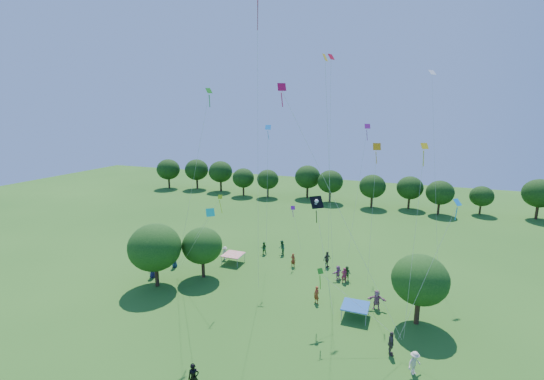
# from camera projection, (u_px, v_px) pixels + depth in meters

# --- Properties ---
(near_tree_west) EXTENTS (5.19, 5.19, 6.44)m
(near_tree_west) POSITION_uv_depth(u_px,v_px,m) (155.00, 247.00, 35.81)
(near_tree_west) COLOR #422B19
(near_tree_west) RESTS_ON ground
(near_tree_north) EXTENTS (4.20, 4.20, 5.42)m
(near_tree_north) POSITION_uv_depth(u_px,v_px,m) (202.00, 246.00, 37.89)
(near_tree_north) COLOR #422B19
(near_tree_north) RESTS_ON ground
(near_tree_east) EXTENTS (4.51, 4.51, 5.94)m
(near_tree_east) POSITION_uv_depth(u_px,v_px,m) (420.00, 280.00, 29.35)
(near_tree_east) COLOR #422B19
(near_tree_east) RESTS_ON ground
(treeline) EXTENTS (88.01, 8.77, 6.77)m
(treeline) POSITION_uv_depth(u_px,v_px,m) (341.00, 182.00, 69.25)
(treeline) COLOR #422B19
(treeline) RESTS_ON ground
(tent_red_stripe) EXTENTS (2.20, 2.20, 1.10)m
(tent_red_stripe) POSITION_uv_depth(u_px,v_px,m) (233.00, 255.00, 41.98)
(tent_red_stripe) COLOR red
(tent_red_stripe) RESTS_ON ground
(tent_blue) EXTENTS (2.20, 2.20, 1.10)m
(tent_blue) POSITION_uv_depth(u_px,v_px,m) (355.00, 306.00, 30.86)
(tent_blue) COLOR #174B96
(tent_blue) RESTS_ON ground
(man_in_black) EXTENTS (0.84, 0.77, 1.88)m
(man_in_black) POSITION_uv_depth(u_px,v_px,m) (194.00, 378.00, 22.66)
(man_in_black) COLOR black
(man_in_black) RESTS_ON ground
(crowd_person_0) EXTENTS (0.82, 1.00, 1.79)m
(crowd_person_0) POSITION_uv_depth(u_px,v_px,m) (174.00, 260.00, 40.87)
(crowd_person_0) COLOR navy
(crowd_person_0) RESTS_ON ground
(crowd_person_1) EXTENTS (0.68, 0.53, 1.61)m
(crowd_person_1) POSITION_uv_depth(u_px,v_px,m) (344.00, 275.00, 37.24)
(crowd_person_1) COLOR maroon
(crowd_person_1) RESTS_ON ground
(crowd_person_2) EXTENTS (0.72, 1.01, 1.84)m
(crowd_person_2) POSITION_uv_depth(u_px,v_px,m) (282.00, 248.00, 44.40)
(crowd_person_2) COLOR #235232
(crowd_person_2) RESTS_ON ground
(crowd_person_3) EXTENTS (0.46, 1.03, 1.57)m
(crowd_person_3) POSITION_uv_depth(u_px,v_px,m) (225.00, 253.00, 43.13)
(crowd_person_3) COLOR beige
(crowd_person_3) RESTS_ON ground
(crowd_person_4) EXTENTS (0.71, 1.16, 1.83)m
(crowd_person_4) POSITION_uv_depth(u_px,v_px,m) (391.00, 343.00, 26.06)
(crowd_person_4) COLOR #473E39
(crowd_person_4) RESTS_ON ground
(crowd_person_5) EXTENTS (1.70, 0.76, 1.76)m
(crowd_person_5) POSITION_uv_depth(u_px,v_px,m) (377.00, 300.00, 32.22)
(crowd_person_5) COLOR #9D5B7C
(crowd_person_5) RESTS_ON ground
(crowd_person_6) EXTENTS (0.88, 0.95, 1.72)m
(crowd_person_6) POSITION_uv_depth(u_px,v_px,m) (152.00, 270.00, 38.35)
(crowd_person_6) COLOR #1B1B50
(crowd_person_6) RESTS_ON ground
(crowd_person_7) EXTENTS (0.64, 0.47, 1.59)m
(crowd_person_7) POSITION_uv_depth(u_px,v_px,m) (293.00, 260.00, 41.04)
(crowd_person_7) COLOR maroon
(crowd_person_7) RESTS_ON ground
(crowd_person_8) EXTENTS (0.84, 0.52, 1.61)m
(crowd_person_8) POSITION_uv_depth(u_px,v_px,m) (347.00, 274.00, 37.52)
(crowd_person_8) COLOR #285524
(crowd_person_8) RESTS_ON ground
(crowd_person_9) EXTENTS (0.79, 1.12, 1.57)m
(crowd_person_9) POSITION_uv_depth(u_px,v_px,m) (432.00, 291.00, 33.92)
(crowd_person_9) COLOR beige
(crowd_person_9) RESTS_ON ground
(crowd_person_10) EXTENTS (0.99, 1.19, 1.86)m
(crowd_person_10) POSITION_uv_depth(u_px,v_px,m) (327.00, 259.00, 40.88)
(crowd_person_10) COLOR #3C3730
(crowd_person_10) RESTS_ON ground
(crowd_person_11) EXTENTS (1.10, 1.53, 1.55)m
(crowd_person_11) POSITION_uv_depth(u_px,v_px,m) (338.00, 273.00, 37.86)
(crowd_person_11) COLOR #A05D90
(crowd_person_11) RESTS_ON ground
(crowd_person_12) EXTENTS (0.76, 0.90, 1.61)m
(crowd_person_12) POSITION_uv_depth(u_px,v_px,m) (197.00, 247.00, 45.07)
(crowd_person_12) COLOR navy
(crowd_person_12) RESTS_ON ground
(crowd_person_13) EXTENTS (0.72, 0.64, 1.63)m
(crowd_person_13) POSITION_uv_depth(u_px,v_px,m) (317.00, 295.00, 33.18)
(crowd_person_13) COLOR maroon
(crowd_person_13) RESTS_ON ground
(crowd_person_14) EXTENTS (0.89, 0.71, 1.59)m
(crowd_person_14) POSITION_uv_depth(u_px,v_px,m) (264.00, 248.00, 44.63)
(crowd_person_14) COLOR #265826
(crowd_person_14) RESTS_ON ground
(crowd_person_15) EXTENTS (1.08, 1.13, 1.65)m
(crowd_person_15) POSITION_uv_depth(u_px,v_px,m) (414.00, 363.00, 24.17)
(crowd_person_15) COLOR beige
(crowd_person_15) RESTS_ON ground
(crowd_person_16) EXTENTS (0.64, 1.07, 1.71)m
(crowd_person_16) POSITION_uv_depth(u_px,v_px,m) (432.00, 281.00, 35.77)
(crowd_person_16) COLOR #3B332F
(crowd_person_16) RESTS_ON ground
(pirate_kite) EXTENTS (2.89, 3.31, 8.92)m
(pirate_kite) POSITION_uv_depth(u_px,v_px,m) (317.00, 204.00, 30.48)
(pirate_kite) COLOR black
(red_high_kite) EXTENTS (0.62, 0.87, 26.21)m
(red_high_kite) POSITION_uv_depth(u_px,v_px,m) (258.00, 46.00, 29.53)
(red_high_kite) COLOR red
(small_kite_0) EXTENTS (8.63, 2.62, 17.68)m
(small_kite_0) POSITION_uv_depth(u_px,v_px,m) (313.00, 154.00, 23.67)
(small_kite_0) COLOR #EB0D40
(small_kite_1) EXTENTS (0.74, 1.14, 13.18)m
(small_kite_1) POSITION_uv_depth(u_px,v_px,m) (375.00, 168.00, 32.45)
(small_kite_1) COLOR #FF980D
(small_kite_2) EXTENTS (6.80, 2.47, 8.64)m
(small_kite_2) POSITION_uv_depth(u_px,v_px,m) (210.00, 216.00, 33.83)
(small_kite_2) COLOR #BDDC13
(small_kite_3) EXTENTS (5.90, 0.46, 4.33)m
(small_kite_3) POSITION_uv_depth(u_px,v_px,m) (331.00, 283.00, 27.28)
(small_kite_3) COLOR #268017
(small_kite_4) EXTENTS (0.65, 0.86, 14.56)m
(small_kite_4) POSITION_uv_depth(u_px,v_px,m) (268.00, 154.00, 38.03)
(small_kite_4) COLOR #1684E0
(small_kite_5) EXTENTS (1.34, 3.79, 14.59)m
(small_kite_5) POSITION_uv_depth(u_px,v_px,m) (364.00, 150.00, 40.39)
(small_kite_5) COLOR #9A1982
(small_kite_6) EXTENTS (2.47, 4.70, 20.10)m
(small_kite_6) POSITION_uv_depth(u_px,v_px,m) (433.00, 113.00, 37.10)
(small_kite_6) COLOR silver
(small_kite_7) EXTENTS (9.11, 8.82, 9.11)m
(small_kite_7) POSITION_uv_depth(u_px,v_px,m) (203.00, 227.00, 28.52)
(small_kite_7) COLOR #0CBF9C
(small_kite_8) EXTENTS (0.60, 1.88, 21.10)m
(small_kite_8) POSITION_uv_depth(u_px,v_px,m) (330.00, 110.00, 34.61)
(small_kite_8) COLOR red
(small_kite_9) EXTENTS (0.34, 6.05, 19.92)m
(small_kite_9) POSITION_uv_depth(u_px,v_px,m) (328.00, 129.00, 28.14)
(small_kite_9) COLOR #EEB70C
(small_kite_10) EXTENTS (0.62, 2.24, 13.80)m
(small_kite_10) POSITION_uv_depth(u_px,v_px,m) (420.00, 190.00, 25.12)
(small_kite_10) COLOR yellow
(small_kite_11) EXTENTS (6.63, 3.57, 17.80)m
(small_kite_11) POSITION_uv_depth(u_px,v_px,m) (200.00, 143.00, 31.90)
(small_kite_11) COLOR #1C8618
(small_kite_12) EXTENTS (3.47, 3.17, 9.93)m
(small_kite_12) POSITION_uv_depth(u_px,v_px,m) (448.00, 225.00, 25.48)
(small_kite_12) COLOR #1480D0
(small_kite_13) EXTENTS (1.21, 0.72, 5.43)m
(small_kite_13) POSITION_uv_depth(u_px,v_px,m) (294.00, 214.00, 41.42)
(small_kite_13) COLOR purple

